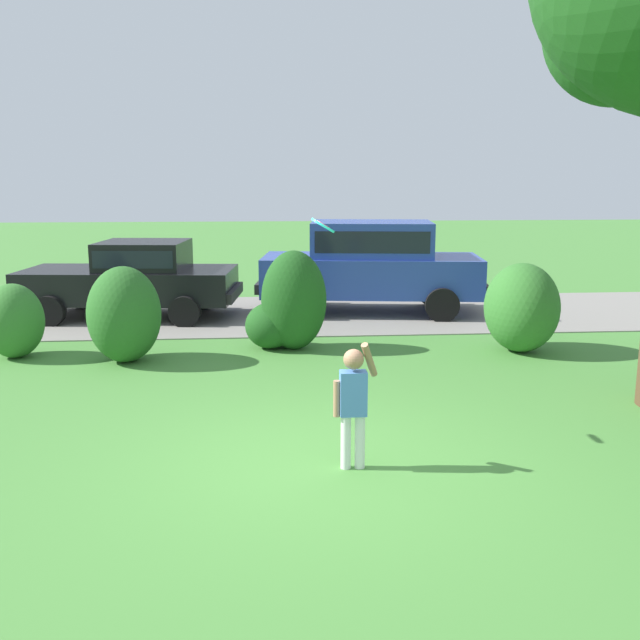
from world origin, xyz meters
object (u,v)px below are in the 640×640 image
at_px(child_thrower, 353,398).
at_px(frisbee, 323,225).
at_px(parked_sedan, 134,276).
at_px(parked_suv, 371,262).

height_order(child_thrower, frisbee, frisbee).
bearing_deg(parked_sedan, parked_suv, 1.97).
distance_m(parked_suv, child_thrower, 8.34).
bearing_deg(child_thrower, frisbee, 103.63).
distance_m(parked_sedan, child_thrower, 8.77).
xyz_separation_m(parked_sedan, frisbee, (3.25, -7.13, 1.48)).
relative_size(parked_suv, frisbee, 17.42).
xyz_separation_m(parked_suv, frisbee, (-1.62, -7.30, 1.25)).
relative_size(parked_sedan, child_thrower, 3.54).
bearing_deg(parked_suv, parked_sedan, -178.03).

